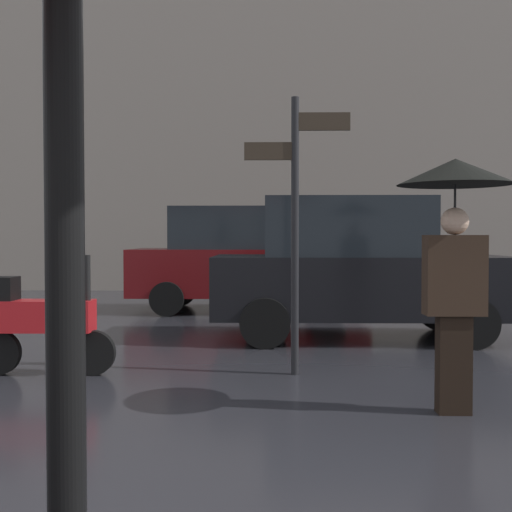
{
  "coord_description": "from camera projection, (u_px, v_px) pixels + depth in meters",
  "views": [
    {
      "loc": [
        0.83,
        -2.3,
        1.42
      ],
      "look_at": [
        0.66,
        5.25,
        1.19
      ],
      "focal_mm": 44.99,
      "sensor_mm": 36.0,
      "label": 1
    }
  ],
  "objects": [
    {
      "name": "pedestrian_with_umbrella",
      "position": [
        455.0,
        220.0,
        5.1
      ],
      "size": [
        0.92,
        0.92,
        2.04
      ],
      "rotation": [
        0.0,
        0.0,
        0.12
      ],
      "color": "black",
      "rests_on": "ground"
    },
    {
      "name": "building_block",
      "position": [
        241.0,
        21.0,
        18.23
      ],
      "size": [
        17.16,
        3.13,
        15.16
      ],
      "primitive_type": "cube",
      "color": "gray",
      "rests_on": "ground"
    },
    {
      "name": "parked_scooter",
      "position": [
        41.0,
        321.0,
        6.56
      ],
      "size": [
        1.44,
        0.32,
        1.23
      ],
      "rotation": [
        0.0,
        0.0,
        -0.29
      ],
      "color": "black",
      "rests_on": "ground"
    },
    {
      "name": "parked_car_right",
      "position": [
        355.0,
        268.0,
        8.92
      ],
      "size": [
        4.05,
        1.83,
        1.95
      ],
      "rotation": [
        0.0,
        0.0,
        -0.21
      ],
      "color": "black",
      "rests_on": "ground"
    },
    {
      "name": "street_signpost",
      "position": [
        296.0,
        206.0,
        6.56
      ],
      "size": [
        1.08,
        0.08,
        2.84
      ],
      "color": "black",
      "rests_on": "ground"
    },
    {
      "name": "parked_car_left",
      "position": [
        246.0,
        259.0,
        12.29
      ],
      "size": [
        4.44,
        1.99,
        1.98
      ],
      "rotation": [
        0.0,
        0.0,
        -0.3
      ],
      "color": "#590C0F",
      "rests_on": "ground"
    }
  ]
}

